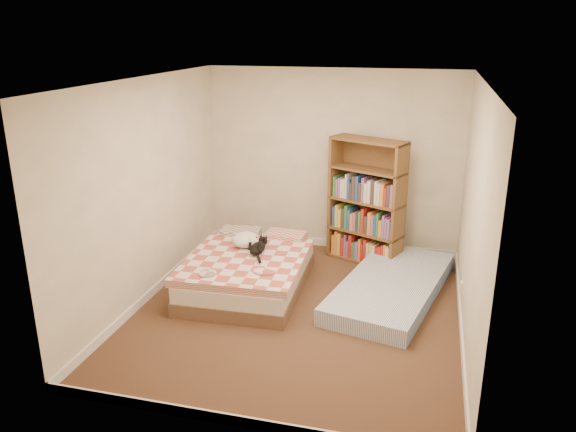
% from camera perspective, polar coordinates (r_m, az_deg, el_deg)
% --- Properties ---
extents(room, '(3.51, 4.01, 2.51)m').
position_cam_1_polar(room, '(5.88, 1.11, 0.83)').
color(room, '#3F2C1B').
rests_on(room, ground).
extents(bed, '(1.39, 1.87, 0.49)m').
position_cam_1_polar(bed, '(6.80, -3.94, -5.50)').
color(bed, brown).
rests_on(bed, room).
extents(bookshelf, '(1.13, 0.72, 1.66)m').
position_cam_1_polar(bookshelf, '(7.51, 7.89, -0.20)').
color(bookshelf, '#56341D').
rests_on(bookshelf, room).
extents(floor_mattress, '(1.45, 2.37, 0.20)m').
position_cam_1_polar(floor_mattress, '(6.76, 10.46, -7.07)').
color(floor_mattress, '#6581A8').
rests_on(floor_mattress, room).
extents(black_cat, '(0.20, 0.61, 0.14)m').
position_cam_1_polar(black_cat, '(6.73, -2.99, -3.14)').
color(black_cat, black).
rests_on(black_cat, bed).
extents(white_dog, '(0.40, 0.42, 0.17)m').
position_cam_1_polar(white_dog, '(6.89, -4.29, -2.44)').
color(white_dog, white).
rests_on(white_dog, bed).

